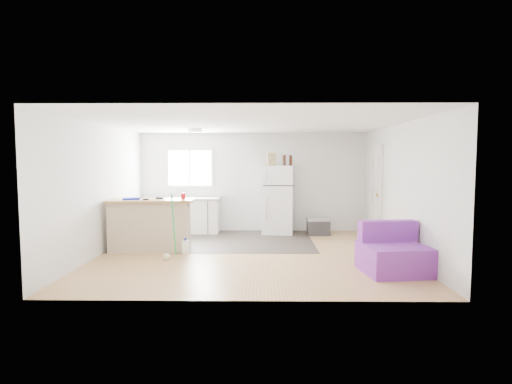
# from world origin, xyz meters

# --- Properties ---
(room) EXTENTS (5.51, 5.01, 2.41)m
(room) POSITION_xyz_m (0.00, 0.00, 1.20)
(room) COLOR #AB7D47
(room) RESTS_ON ground
(vinyl_zone) EXTENTS (4.05, 2.50, 0.00)m
(vinyl_zone) POSITION_xyz_m (-0.73, 1.25, 0.00)
(vinyl_zone) COLOR #302A24
(vinyl_zone) RESTS_ON floor
(window) EXTENTS (1.18, 0.06, 0.98)m
(window) POSITION_xyz_m (-1.55, 2.49, 1.55)
(window) COLOR white
(window) RESTS_ON back_wall
(interior_door) EXTENTS (0.11, 0.92, 2.10)m
(interior_door) POSITION_xyz_m (2.72, 1.55, 1.02)
(interior_door) COLOR white
(interior_door) RESTS_ON right_wall
(ceiling_fixture) EXTENTS (0.30, 0.30, 0.07)m
(ceiling_fixture) POSITION_xyz_m (-1.20, 1.20, 2.36)
(ceiling_fixture) COLOR white
(ceiling_fixture) RESTS_ON ceiling
(kitchen_cabinets) EXTENTS (1.88, 0.59, 1.11)m
(kitchen_cabinets) POSITION_xyz_m (-1.73, 2.21, 0.43)
(kitchen_cabinets) COLOR white
(kitchen_cabinets) RESTS_ON floor
(peninsula) EXTENTS (1.65, 0.72, 0.99)m
(peninsula) POSITION_xyz_m (-1.92, 0.24, 0.50)
(peninsula) COLOR #CBB392
(peninsula) RESTS_ON floor
(refrigerator) EXTENTS (0.77, 0.74, 1.61)m
(refrigerator) POSITION_xyz_m (0.60, 2.15, 0.81)
(refrigerator) COLOR white
(refrigerator) RESTS_ON floor
(cooler) EXTENTS (0.54, 0.37, 0.41)m
(cooler) POSITION_xyz_m (1.53, 1.94, 0.21)
(cooler) COLOR #29292B
(cooler) RESTS_ON floor
(purple_seat) EXTENTS (1.03, 0.98, 0.76)m
(purple_seat) POSITION_xyz_m (2.24, -1.18, 0.28)
(purple_seat) COLOR purple
(purple_seat) RESTS_ON floor
(cleaner_jug) EXTENTS (0.15, 0.13, 0.29)m
(cleaner_jug) POSITION_xyz_m (-1.21, 0.02, 0.13)
(cleaner_jug) COLOR white
(cleaner_jug) RESTS_ON floor
(mop) EXTENTS (0.19, 0.33, 1.18)m
(mop) POSITION_xyz_m (-1.41, -0.43, 0.23)
(mop) COLOR green
(mop) RESTS_ON floor
(red_cup) EXTENTS (0.10, 0.10, 0.12)m
(red_cup) POSITION_xyz_m (-1.29, 0.29, 1.05)
(red_cup) COLOR red
(red_cup) RESTS_ON peninsula
(blue_tray) EXTENTS (0.36, 0.32, 0.04)m
(blue_tray) POSITION_xyz_m (-2.27, 0.21, 1.01)
(blue_tray) COLOR #151ECA
(blue_tray) RESTS_ON peninsula
(tool_a) EXTENTS (0.15, 0.10, 0.03)m
(tool_a) POSITION_xyz_m (-1.76, 0.32, 1.01)
(tool_a) COLOR black
(tool_a) RESTS_ON peninsula
(tool_b) EXTENTS (0.10, 0.05, 0.03)m
(tool_b) POSITION_xyz_m (-1.95, 0.10, 1.01)
(tool_b) COLOR black
(tool_b) RESTS_ON peninsula
(cardboard_box) EXTENTS (0.22, 0.14, 0.30)m
(cardboard_box) POSITION_xyz_m (0.44, 2.12, 1.76)
(cardboard_box) COLOR tan
(cardboard_box) RESTS_ON refrigerator
(bottle_left) EXTENTS (0.08, 0.08, 0.25)m
(bottle_left) POSITION_xyz_m (0.74, 2.08, 1.74)
(bottle_left) COLOR #331309
(bottle_left) RESTS_ON refrigerator
(bottle_right) EXTENTS (0.09, 0.09, 0.25)m
(bottle_right) POSITION_xyz_m (0.89, 2.10, 1.74)
(bottle_right) COLOR #331309
(bottle_right) RESTS_ON refrigerator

